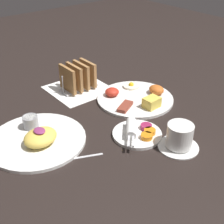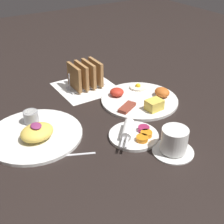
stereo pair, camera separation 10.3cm
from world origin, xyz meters
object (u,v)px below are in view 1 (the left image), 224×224
plate_condiments (137,133)px  plate_foreground (37,138)px  coffee_cup (179,137)px  plate_breakfast (136,97)px  toast_rack (78,77)px

plate_condiments → plate_foreground: (-0.17, -0.25, 0.00)m
plate_foreground → coffee_cup: coffee_cup is taller
plate_breakfast → plate_foreground: 0.41m
plate_foreground → plate_breakfast: bearing=90.7°
plate_condiments → plate_foreground: plate_foreground is taller
toast_rack → coffee_cup: 0.50m
plate_condiments → plate_foreground: bearing=-123.3°
plate_foreground → plate_condiments: bearing=56.7°
coffee_cup → toast_rack: bearing=-178.2°
plate_condiments → coffee_cup: (0.12, 0.05, 0.02)m
plate_condiments → toast_rack: toast_rack is taller
plate_condiments → plate_breakfast: bearing=137.9°
plate_foreground → toast_rack: toast_rack is taller
plate_condiments → toast_rack: size_ratio=1.08×
toast_rack → coffee_cup: (0.50, 0.02, -0.02)m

